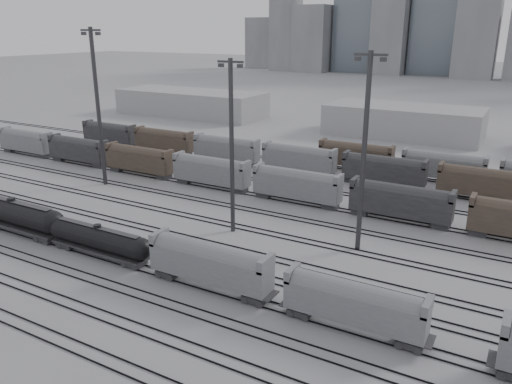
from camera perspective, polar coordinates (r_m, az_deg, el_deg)
The scene contains 15 objects.
ground at distance 63.00m, azimuth -14.81°, elevation -8.39°, with size 900.00×900.00×0.00m, color #A5A4A9.
tracks at distance 75.21m, azimuth -5.62°, elevation -3.32°, with size 220.00×71.50×0.16m.
tank_car_a at distance 78.22m, azimuth -25.99°, elevation -2.18°, with size 19.48×3.25×4.82m.
tank_car_b at distance 65.99m, azimuth -17.54°, elevation -5.13°, with size 16.60×2.77×4.10m.
hopper_car_a at distance 55.30m, azimuth -5.31°, elevation -7.97°, with size 14.65×2.91×5.24m.
hopper_car_b at distance 48.96m, azimuth 11.19°, elevation -12.25°, with size 13.68×2.72×4.89m.
light_mast_b at distance 93.73m, azimuth -17.64°, elevation 9.52°, with size 4.45×0.71×27.84m.
light_mast_c at distance 67.70m, azimuth -2.80°, elevation 5.51°, with size 3.83×0.61×23.96m.
light_mast_d at distance 62.98m, azimuth 12.26°, elevation 4.75°, with size 4.03×0.64×25.16m.
bg_string_near at distance 82.43m, azimuth 4.68°, elevation 0.66°, with size 151.00×3.00×5.60m.
bg_string_mid at distance 93.76m, azimuth 14.39°, elevation 2.31°, with size 151.00×3.00×5.60m.
bg_string_far at distance 98.87m, azimuth 25.45°, elevation 1.90°, with size 66.00×3.00×5.60m.
warehouse_left at distance 169.63m, azimuth -7.46°, elevation 10.06°, with size 50.00×18.00×8.00m, color #A3A3A5.
warehouse_mid at distance 140.00m, azimuth 16.48°, elevation 7.77°, with size 40.00×18.00×8.00m, color #A3A3A5.
skyline at distance 321.05m, azimuth 25.32°, elevation 17.83°, with size 316.00×22.40×95.00m.
Camera 1 is at (40.53, -39.59, 27.54)m, focal length 35.00 mm.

